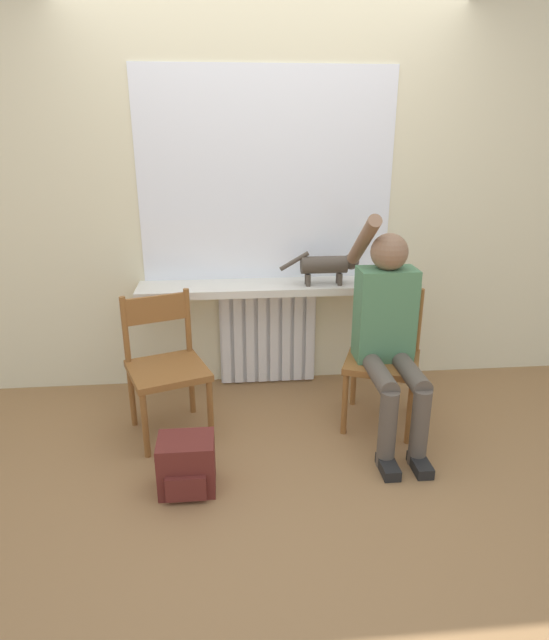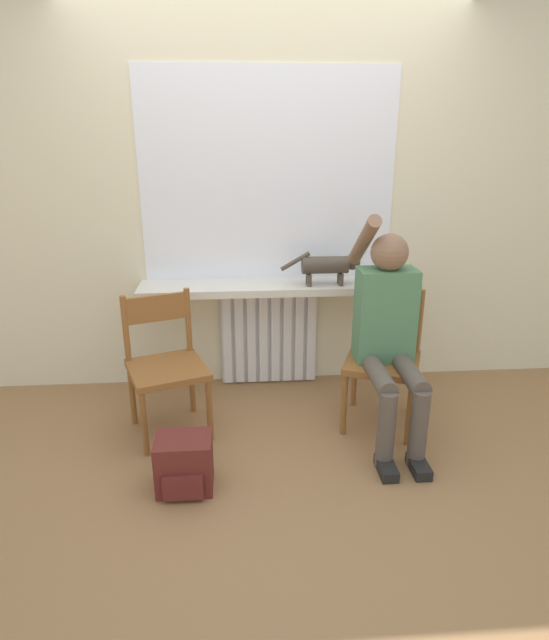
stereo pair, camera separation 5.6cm
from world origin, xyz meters
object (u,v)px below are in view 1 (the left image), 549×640
chair_right (383,356)px  person (389,328)px  cat (329,265)px  backpack (187,465)px  chair_left (166,364)px

chair_right → person: 0.26m
cat → backpack: cat is taller
chair_right → chair_left: bearing=-158.4°
person → cat: 0.67m
person → backpack: size_ratio=4.59×
chair_left → cat: 1.24m
backpack → chair_right: bearing=26.6°
chair_right → cat: (-0.27, 0.45, 0.47)m
chair_left → cat: size_ratio=1.59×
chair_left → person: 1.33m
chair_left → person: person is taller
person → cat: bearing=114.0°
chair_left → backpack: (0.14, -0.59, -0.30)m
cat → person: bearing=-66.0°
chair_left → chair_right: (1.32, -0.00, 0.00)m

